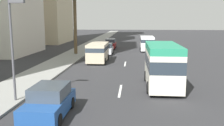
# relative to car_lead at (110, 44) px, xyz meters

# --- Properties ---
(ground_plane) EXTENTS (198.00, 198.00, 0.00)m
(ground_plane) POSITION_rel_car_lead_xyz_m (-9.23, -3.12, -0.80)
(ground_plane) COLOR #2D2D30
(sidewalk_right) EXTENTS (162.00, 3.65, 0.15)m
(sidewalk_right) POSITION_rel_car_lead_xyz_m (-9.23, 4.53, -0.72)
(sidewalk_right) COLOR gray
(sidewalk_right) RESTS_ON ground_plane
(lane_stripe_mid) EXTENTS (3.20, 0.16, 0.01)m
(lane_stripe_mid) POSITION_rel_car_lead_xyz_m (-27.05, -3.12, -0.79)
(lane_stripe_mid) COLOR silver
(lane_stripe_mid) RESTS_ON ground_plane
(lane_stripe_far) EXTENTS (3.20, 0.16, 0.01)m
(lane_stripe_far) POSITION_rel_car_lead_xyz_m (-15.87, -3.12, -0.79)
(lane_stripe_far) COLOR silver
(lane_stripe_far) RESTS_ON ground_plane
(car_lead) EXTENTS (4.67, 1.85, 1.69)m
(car_lead) POSITION_rel_car_lead_xyz_m (0.00, 0.00, 0.00)
(car_lead) COLOR #A51E1E
(car_lead) RESTS_ON ground_plane
(van_second) EXTENTS (4.98, 2.22, 2.36)m
(van_second) POSITION_rel_car_lead_xyz_m (-3.11, -6.27, 0.56)
(van_second) COLOR white
(van_second) RESTS_ON ground_plane
(car_third) EXTENTS (4.08, 1.93, 1.61)m
(car_third) POSITION_rel_car_lead_xyz_m (-32.06, 0.32, -0.03)
(car_third) COLOR #1E478C
(car_third) RESTS_ON ground_plane
(van_fourth) EXTENTS (5.31, 2.23, 2.25)m
(van_fourth) POSITION_rel_car_lead_xyz_m (-14.74, 0.18, 0.50)
(van_fourth) COLOR beige
(van_fourth) RESTS_ON ground_plane
(minibus_fifth) EXTENTS (6.19, 2.41, 3.21)m
(minibus_fifth) POSITION_rel_car_lead_xyz_m (-25.71, -6.17, 0.96)
(minibus_fifth) COLOR silver
(minibus_fifth) RESTS_ON ground_plane
(car_sixth) EXTENTS (4.13, 1.91, 1.58)m
(car_sixth) POSITION_rel_car_lead_xyz_m (-7.46, -0.06, -0.05)
(car_sixth) COLOR silver
(car_sixth) RESTS_ON ground_plane
(street_lamp) EXTENTS (0.24, 0.97, 6.02)m
(street_lamp) POSITION_rel_car_lead_xyz_m (-30.15, 2.99, 3.13)
(street_lamp) COLOR #4C4C51
(street_lamp) RESTS_ON sidewalk_right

